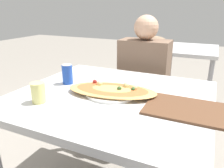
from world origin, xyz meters
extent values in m
cube|color=silver|center=(0.00, 0.00, 0.74)|extent=(1.08, 0.97, 0.04)
cylinder|color=#99999E|center=(-0.48, 0.43, 0.36)|extent=(0.05, 0.05, 0.72)
cylinder|color=#99999E|center=(0.48, 0.43, 0.36)|extent=(0.05, 0.05, 0.72)
cube|color=black|center=(-0.03, 0.74, 0.42)|extent=(0.40, 0.40, 0.04)
cube|color=black|center=(-0.03, 0.93, 0.63)|extent=(0.38, 0.03, 0.38)
cylinder|color=#38383D|center=(0.14, 0.57, 0.20)|extent=(0.03, 0.03, 0.40)
cylinder|color=#38383D|center=(-0.20, 0.57, 0.20)|extent=(0.03, 0.03, 0.40)
cylinder|color=#38383D|center=(0.14, 0.91, 0.20)|extent=(0.03, 0.03, 0.40)
cylinder|color=#38383D|center=(-0.20, 0.91, 0.20)|extent=(0.03, 0.03, 0.40)
cylinder|color=#2D2D38|center=(0.07, 0.62, 0.22)|extent=(0.10, 0.10, 0.44)
cylinder|color=#2D2D38|center=(-0.12, 0.62, 0.22)|extent=(0.10, 0.10, 0.44)
cube|color=brown|center=(-0.03, 0.71, 0.71)|extent=(0.41, 0.23, 0.54)
sphere|color=tan|center=(-0.03, 0.71, 1.07)|extent=(0.20, 0.20, 0.20)
cylinder|color=white|center=(0.00, 0.00, 0.77)|extent=(0.29, 0.29, 0.01)
ellipsoid|color=tan|center=(0.00, 0.00, 0.79)|extent=(0.54, 0.32, 0.02)
ellipsoid|color=#D16033|center=(0.00, 0.00, 0.79)|extent=(0.44, 0.27, 0.01)
sphere|color=#335928|center=(0.12, 0.03, 0.80)|extent=(0.02, 0.02, 0.02)
sphere|color=#335928|center=(0.04, 0.01, 0.80)|extent=(0.03, 0.03, 0.03)
sphere|color=beige|center=(-0.09, 0.03, 0.81)|extent=(0.04, 0.04, 0.04)
sphere|color=beige|center=(0.06, 0.07, 0.81)|extent=(0.04, 0.04, 0.04)
sphere|color=maroon|center=(-0.14, 0.05, 0.80)|extent=(0.03, 0.03, 0.03)
sphere|color=beige|center=(0.12, 0.05, 0.80)|extent=(0.03, 0.03, 0.03)
cylinder|color=#1E47B2|center=(-0.33, 0.05, 0.83)|extent=(0.07, 0.07, 0.12)
cylinder|color=silver|center=(-0.33, 0.05, 0.89)|extent=(0.06, 0.06, 0.00)
cylinder|color=#E0DB7F|center=(-0.29, -0.26, 0.82)|extent=(0.07, 0.07, 0.11)
cube|color=brown|center=(0.41, -0.04, 0.77)|extent=(0.38, 0.27, 0.01)
cube|color=silver|center=(0.00, 1.74, 0.74)|extent=(1.10, 0.80, 0.04)
ellipsoid|color=#8C7259|center=(-0.22, 1.74, 0.82)|extent=(0.32, 0.24, 0.12)
cylinder|color=#99999E|center=(-0.50, 1.39, 0.36)|extent=(0.05, 0.05, 0.72)
cylinder|color=#99999E|center=(0.50, 1.39, 0.36)|extent=(0.05, 0.05, 0.72)
cylinder|color=#99999E|center=(-0.50, 2.09, 0.36)|extent=(0.05, 0.05, 0.72)
cylinder|color=#99999E|center=(0.50, 2.09, 0.36)|extent=(0.05, 0.05, 0.72)
camera|label=1|loc=(0.48, -1.04, 1.23)|focal=35.00mm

